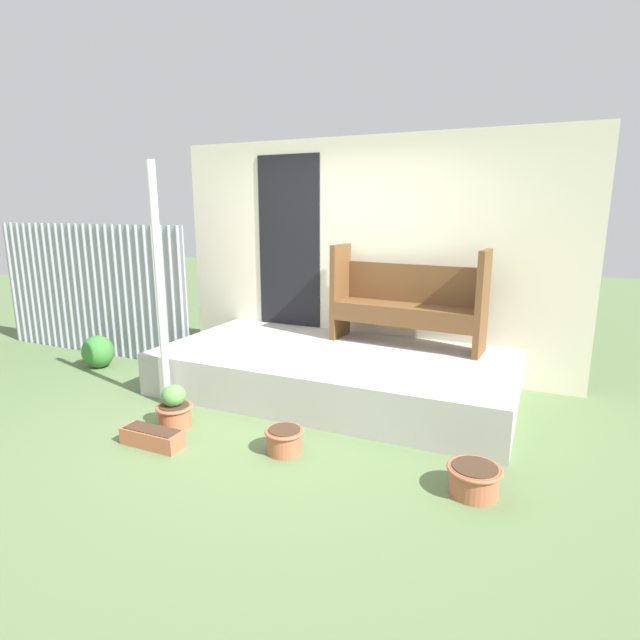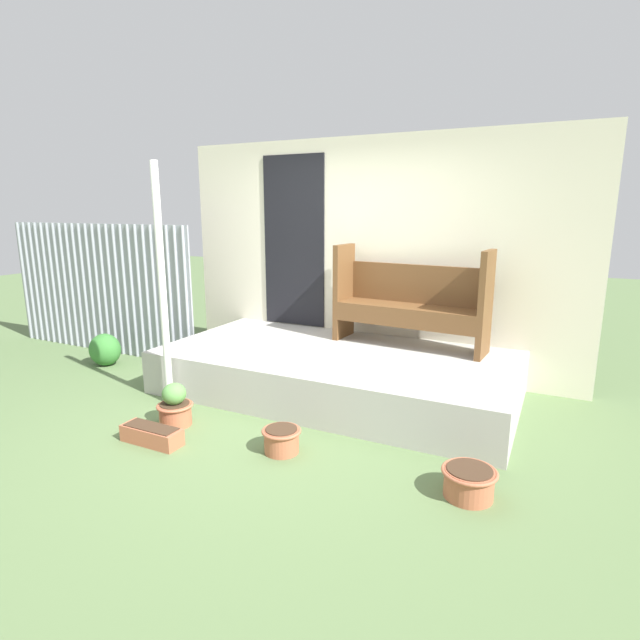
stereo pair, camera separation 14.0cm
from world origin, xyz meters
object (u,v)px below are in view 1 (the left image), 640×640
at_px(flower_pot_middle, 285,439).
at_px(planter_box_rect, 152,437).
at_px(shrub_by_fence, 98,352).
at_px(support_post, 160,289).
at_px(bench, 407,298).
at_px(flower_pot_left, 175,409).
at_px(flower_pot_right, 474,479).

distance_m(flower_pot_middle, planter_box_rect, 1.06).
bearing_deg(shrub_by_fence, support_post, -20.55).
bearing_deg(flower_pot_middle, bench, 77.41).
bearing_deg(support_post, bench, 38.59).
bearing_deg(shrub_by_fence, flower_pot_left, -25.95).
height_order(flower_pot_left, flower_pot_right, flower_pot_left).
bearing_deg(flower_pot_middle, support_post, 165.28).
relative_size(planter_box_rect, shrub_by_fence, 1.35).
height_order(bench, shrub_by_fence, bench).
height_order(flower_pot_left, planter_box_rect, flower_pot_left).
bearing_deg(flower_pot_right, support_post, 172.46).
relative_size(flower_pot_left, planter_box_rect, 0.73).
xyz_separation_m(flower_pot_left, planter_box_rect, (0.07, -0.35, -0.09)).
height_order(support_post, bench, support_post).
distance_m(bench, flower_pot_right, 2.29).
xyz_separation_m(flower_pot_right, shrub_by_fence, (-4.39, 0.95, 0.08)).
xyz_separation_m(bench, planter_box_rect, (-1.43, -2.23, -0.86)).
bearing_deg(flower_pot_middle, planter_box_rect, -161.86).
bearing_deg(bench, flower_pot_right, -58.47).
xyz_separation_m(bench, shrub_by_fence, (-3.42, -0.95, -0.74)).
distance_m(flower_pot_left, planter_box_rect, 0.37).
height_order(bench, planter_box_rect, bench).
distance_m(support_post, flower_pot_middle, 1.83).
distance_m(flower_pot_middle, flower_pot_right, 1.40).
bearing_deg(shrub_by_fence, planter_box_rect, -32.85).
xyz_separation_m(support_post, shrub_by_fence, (-1.52, 0.57, -0.93)).
distance_m(support_post, shrub_by_fence, 1.87).
height_order(bench, flower_pot_right, bench).
height_order(flower_pot_left, flower_pot_middle, flower_pot_left).
height_order(flower_pot_middle, shrub_by_fence, shrub_by_fence).
distance_m(flower_pot_middle, shrub_by_fence, 3.15).
distance_m(flower_pot_right, planter_box_rect, 2.42).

